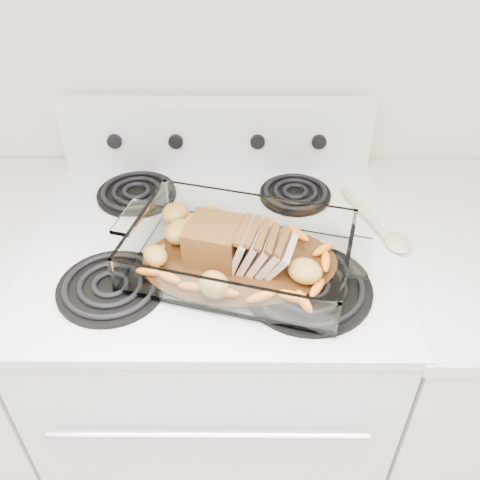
{
  "coord_description": "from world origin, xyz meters",
  "views": [
    {
      "loc": [
        0.06,
        0.75,
        1.66
      ],
      "look_at": [
        0.06,
        1.58,
        0.99
      ],
      "focal_mm": 40.0,
      "sensor_mm": 36.0,
      "label": 1
    }
  ],
  "objects_px": {
    "pork_roast": "(229,247)",
    "baking_dish": "(240,257)",
    "counter_right": "(463,372)",
    "electric_range": "(219,367)"
  },
  "relations": [
    {
      "from": "electric_range",
      "to": "pork_roast",
      "type": "relative_size",
      "value": 5.29
    },
    {
      "from": "counter_right",
      "to": "pork_roast",
      "type": "relative_size",
      "value": 4.41
    },
    {
      "from": "counter_right",
      "to": "baking_dish",
      "type": "height_order",
      "value": "baking_dish"
    },
    {
      "from": "counter_right",
      "to": "baking_dish",
      "type": "xyz_separation_m",
      "value": [
        -0.61,
        -0.1,
        0.5
      ]
    },
    {
      "from": "pork_roast",
      "to": "baking_dish",
      "type": "bearing_deg",
      "value": 21.19
    },
    {
      "from": "electric_range",
      "to": "pork_roast",
      "type": "xyz_separation_m",
      "value": [
        0.04,
        -0.1,
        0.51
      ]
    },
    {
      "from": "electric_range",
      "to": "pork_roast",
      "type": "distance_m",
      "value": 0.52
    },
    {
      "from": "baking_dish",
      "to": "counter_right",
      "type": "bearing_deg",
      "value": 24.29
    },
    {
      "from": "baking_dish",
      "to": "pork_roast",
      "type": "relative_size",
      "value": 2.01
    },
    {
      "from": "pork_roast",
      "to": "counter_right",
      "type": "bearing_deg",
      "value": 30.16
    }
  ]
}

